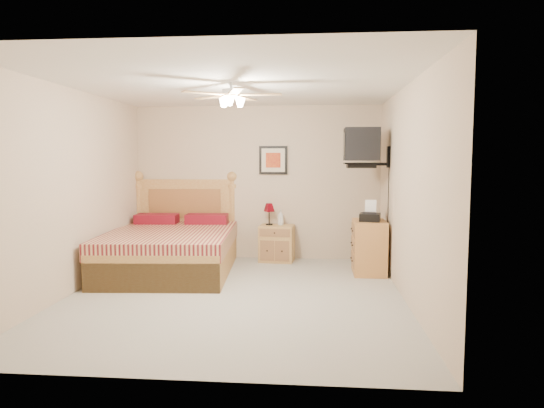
{
  "coord_description": "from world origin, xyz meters",
  "views": [
    {
      "loc": [
        0.93,
        -5.65,
        1.66
      ],
      "look_at": [
        0.36,
        0.9,
        1.03
      ],
      "focal_mm": 32.0,
      "sensor_mm": 36.0,
      "label": 1
    }
  ],
  "objects": [
    {
      "name": "floor",
      "position": [
        0.0,
        0.0,
        0.0
      ],
      "size": [
        4.5,
        4.5,
        0.0
      ],
      "primitive_type": "plane",
      "color": "#9D998E",
      "rests_on": "ground"
    },
    {
      "name": "ceiling",
      "position": [
        0.0,
        0.0,
        2.5
      ],
      "size": [
        4.0,
        4.5,
        0.04
      ],
      "primitive_type": "cube",
      "color": "white",
      "rests_on": "ground"
    },
    {
      "name": "wall_back",
      "position": [
        0.0,
        2.25,
        1.25
      ],
      "size": [
        4.0,
        0.04,
        2.5
      ],
      "primitive_type": "cube",
      "color": "#C6AE92",
      "rests_on": "ground"
    },
    {
      "name": "wall_front",
      "position": [
        0.0,
        -2.25,
        1.25
      ],
      "size": [
        4.0,
        0.04,
        2.5
      ],
      "primitive_type": "cube",
      "color": "#C6AE92",
      "rests_on": "ground"
    },
    {
      "name": "wall_left",
      "position": [
        -2.0,
        0.0,
        1.25
      ],
      "size": [
        0.04,
        4.5,
        2.5
      ],
      "primitive_type": "cube",
      "color": "#C6AE92",
      "rests_on": "ground"
    },
    {
      "name": "wall_right",
      "position": [
        2.0,
        0.0,
        1.25
      ],
      "size": [
        0.04,
        4.5,
        2.5
      ],
      "primitive_type": "cube",
      "color": "#C6AE92",
      "rests_on": "ground"
    },
    {
      "name": "bed",
      "position": [
        -1.13,
        1.12,
        0.72
      ],
      "size": [
        1.85,
        2.35,
        1.45
      ],
      "primitive_type": null,
      "rotation": [
        0.0,
        0.0,
        0.07
      ],
      "color": "#B4753A",
      "rests_on": "ground"
    },
    {
      "name": "nightstand",
      "position": [
        0.35,
        2.0,
        0.29
      ],
      "size": [
        0.57,
        0.45,
        0.58
      ],
      "primitive_type": "cube",
      "rotation": [
        0.0,
        0.0,
        -0.09
      ],
      "color": "#AA7E40",
      "rests_on": "ground"
    },
    {
      "name": "table_lamp",
      "position": [
        0.22,
        2.05,
        0.76
      ],
      "size": [
        0.23,
        0.23,
        0.35
      ],
      "primitive_type": null,
      "rotation": [
        0.0,
        0.0,
        -0.24
      ],
      "color": "#5D020C",
      "rests_on": "nightstand"
    },
    {
      "name": "lotion_bottle",
      "position": [
        0.41,
        2.05,
        0.71
      ],
      "size": [
        0.11,
        0.11,
        0.25
      ],
      "primitive_type": "imported",
      "rotation": [
        0.0,
        0.0,
        -0.12
      ],
      "color": "silver",
      "rests_on": "nightstand"
    },
    {
      "name": "framed_picture",
      "position": [
        0.27,
        2.23,
        1.62
      ],
      "size": [
        0.46,
        0.04,
        0.46
      ],
      "primitive_type": "cube",
      "color": "black",
      "rests_on": "wall_back"
    },
    {
      "name": "dresser",
      "position": [
        1.73,
        1.3,
        0.38
      ],
      "size": [
        0.46,
        0.65,
        0.77
      ],
      "primitive_type": "cube",
      "rotation": [
        0.0,
        0.0,
        -0.01
      ],
      "color": "#BF853C",
      "rests_on": "ground"
    },
    {
      "name": "fax_machine",
      "position": [
        1.73,
        1.23,
        0.91
      ],
      "size": [
        0.33,
        0.34,
        0.3
      ],
      "primitive_type": null,
      "rotation": [
        0.0,
        0.0,
        -0.2
      ],
      "color": "black",
      "rests_on": "dresser"
    },
    {
      "name": "magazine_lower",
      "position": [
        1.66,
        1.56,
        0.78
      ],
      "size": [
        0.26,
        0.3,
        0.02
      ],
      "primitive_type": "imported",
      "rotation": [
        0.0,
        0.0,
        0.34
      ],
      "color": "#C2B299",
      "rests_on": "dresser"
    },
    {
      "name": "magazine_upper",
      "position": [
        1.67,
        1.57,
        0.8
      ],
      "size": [
        0.24,
        0.29,
        0.02
      ],
      "primitive_type": "imported",
      "rotation": [
        0.0,
        0.0,
        -0.26
      ],
      "color": "gray",
      "rests_on": "magazine_lower"
    },
    {
      "name": "wall_tv",
      "position": [
        1.75,
        1.34,
        1.81
      ],
      "size": [
        0.56,
        0.46,
        0.58
      ],
      "primitive_type": null,
      "color": "black",
      "rests_on": "wall_right"
    },
    {
      "name": "ceiling_fan",
      "position": [
        0.0,
        -0.2,
        2.36
      ],
      "size": [
        1.14,
        1.14,
        0.28
      ],
      "primitive_type": null,
      "color": "white",
      "rests_on": "ceiling"
    }
  ]
}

